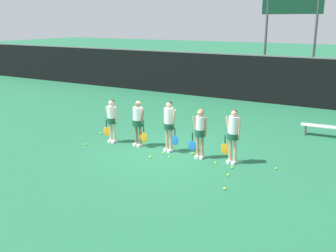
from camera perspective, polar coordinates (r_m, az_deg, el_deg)
name	(u,v)px	position (r m, az deg, el deg)	size (l,w,h in m)	color
ground_plane	(168,152)	(13.78, 0.04, -3.73)	(140.00, 140.00, 0.00)	#216642
fence_windscreen	(258,78)	(22.46, 12.98, 6.74)	(60.00, 0.08, 2.64)	black
scoreboard	(292,11)	(23.79, 17.52, 15.58)	(3.36, 0.15, 6.35)	#515156
bench_courtside	(327,128)	(16.60, 22.05, -0.22)	(1.95, 0.49, 0.43)	silver
player_0	(112,117)	(14.72, -8.16, 1.29)	(0.66, 0.37, 1.64)	beige
player_1	(138,120)	(14.16, -4.36, 0.95)	(0.68, 0.41, 1.68)	#8C664C
player_2	(169,122)	(13.50, 0.17, 0.57)	(0.64, 0.37, 1.79)	tan
player_3	(200,129)	(12.90, 4.68, -0.50)	(0.63, 0.34, 1.67)	tan
player_4	(233,132)	(12.56, 9.46, -0.85)	(0.64, 0.37, 1.76)	tan
tennis_ball_0	(101,133)	(16.11, -9.67, -1.02)	(0.07, 0.07, 0.07)	#CCE033
tennis_ball_1	(172,147)	(14.19, 0.58, -3.01)	(0.07, 0.07, 0.07)	#CCE033
tennis_ball_2	(192,154)	(13.48, 3.56, -4.03)	(0.07, 0.07, 0.07)	#CCE033
tennis_ball_3	(163,153)	(13.48, -0.73, -4.01)	(0.07, 0.07, 0.07)	#CCE033
tennis_ball_4	(225,189)	(10.88, 8.21, -9.00)	(0.07, 0.07, 0.07)	#CCE033
tennis_ball_5	(86,145)	(14.75, -11.87, -2.65)	(0.06, 0.06, 0.06)	#CCE033
tennis_ball_6	(216,163)	(12.69, 6.92, -5.36)	(0.07, 0.07, 0.07)	#CCE033
tennis_ball_7	(170,157)	(13.15, 0.23, -4.51)	(0.07, 0.07, 0.07)	#CCE033
tennis_ball_8	(228,175)	(11.81, 8.73, -7.02)	(0.07, 0.07, 0.07)	#CCE033
tennis_ball_9	(150,157)	(13.15, -2.56, -4.52)	(0.07, 0.07, 0.07)	#CCE033
tennis_ball_10	(232,167)	(12.42, 9.27, -5.93)	(0.07, 0.07, 0.07)	#CCE033
tennis_ball_11	(276,168)	(12.62, 15.44, -5.95)	(0.07, 0.07, 0.07)	#CCE033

